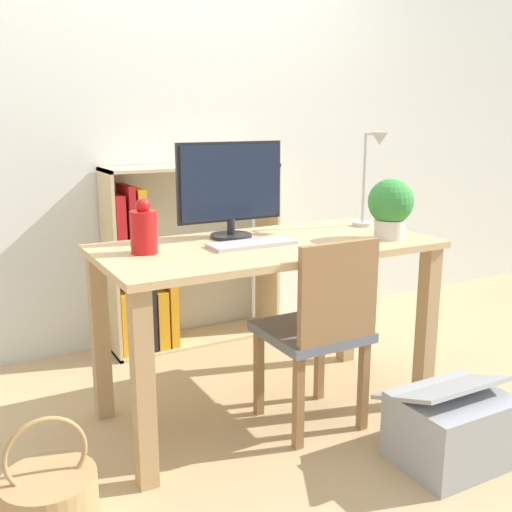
{
  "coord_description": "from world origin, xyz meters",
  "views": [
    {
      "loc": [
        -1.24,
        -2.17,
        1.31
      ],
      "look_at": [
        0.0,
        0.1,
        0.7
      ],
      "focal_mm": 42.0,
      "sensor_mm": 36.0,
      "label": 1
    }
  ],
  "objects_px": {
    "keyboard": "(252,244)",
    "chair": "(319,327)",
    "monitor": "(230,186)",
    "desk_lamp": "(372,170)",
    "vase": "(144,230)",
    "basket": "(50,500)",
    "storage_box": "(451,427)",
    "bookshelf": "(161,274)",
    "potted_plant": "(390,206)"
  },
  "relations": [
    {
      "from": "basket",
      "to": "storage_box",
      "type": "height_order",
      "value": "basket"
    },
    {
      "from": "basket",
      "to": "storage_box",
      "type": "relative_size",
      "value": 0.92
    },
    {
      "from": "keyboard",
      "to": "potted_plant",
      "type": "relative_size",
      "value": 1.4
    },
    {
      "from": "monitor",
      "to": "desk_lamp",
      "type": "xyz_separation_m",
      "value": [
        0.7,
        -0.11,
        0.05
      ]
    },
    {
      "from": "vase",
      "to": "basket",
      "type": "relative_size",
      "value": 0.55
    },
    {
      "from": "monitor",
      "to": "basket",
      "type": "height_order",
      "value": "monitor"
    },
    {
      "from": "potted_plant",
      "to": "storage_box",
      "type": "distance_m",
      "value": 0.94
    },
    {
      "from": "monitor",
      "to": "keyboard",
      "type": "relative_size",
      "value": 1.34
    },
    {
      "from": "chair",
      "to": "bookshelf",
      "type": "bearing_deg",
      "value": 96.29
    },
    {
      "from": "keyboard",
      "to": "potted_plant",
      "type": "height_order",
      "value": "potted_plant"
    },
    {
      "from": "storage_box",
      "to": "vase",
      "type": "bearing_deg",
      "value": 140.58
    },
    {
      "from": "storage_box",
      "to": "monitor",
      "type": "bearing_deg",
      "value": 119.41
    },
    {
      "from": "monitor",
      "to": "potted_plant",
      "type": "relative_size",
      "value": 1.89
    },
    {
      "from": "bookshelf",
      "to": "storage_box",
      "type": "distance_m",
      "value": 1.77
    },
    {
      "from": "potted_plant",
      "to": "monitor",
      "type": "bearing_deg",
      "value": 149.6
    },
    {
      "from": "potted_plant",
      "to": "storage_box",
      "type": "height_order",
      "value": "potted_plant"
    },
    {
      "from": "desk_lamp",
      "to": "storage_box",
      "type": "bearing_deg",
      "value": -104.43
    },
    {
      "from": "potted_plant",
      "to": "storage_box",
      "type": "xyz_separation_m",
      "value": [
        -0.11,
        -0.53,
        -0.77
      ]
    },
    {
      "from": "chair",
      "to": "desk_lamp",
      "type": "bearing_deg",
      "value": 26.67
    },
    {
      "from": "keyboard",
      "to": "monitor",
      "type": "bearing_deg",
      "value": 90.4
    },
    {
      "from": "basket",
      "to": "vase",
      "type": "bearing_deg",
      "value": 41.78
    },
    {
      "from": "desk_lamp",
      "to": "monitor",
      "type": "bearing_deg",
      "value": 171.3
    },
    {
      "from": "storage_box",
      "to": "basket",
      "type": "bearing_deg",
      "value": 166.97
    },
    {
      "from": "monitor",
      "to": "storage_box",
      "type": "bearing_deg",
      "value": -60.59
    },
    {
      "from": "monitor",
      "to": "vase",
      "type": "height_order",
      "value": "monitor"
    },
    {
      "from": "keyboard",
      "to": "potted_plant",
      "type": "bearing_deg",
      "value": -14.79
    },
    {
      "from": "desk_lamp",
      "to": "chair",
      "type": "height_order",
      "value": "desk_lamp"
    },
    {
      "from": "vase",
      "to": "chair",
      "type": "height_order",
      "value": "vase"
    },
    {
      "from": "monitor",
      "to": "basket",
      "type": "bearing_deg",
      "value": -149.23
    },
    {
      "from": "chair",
      "to": "bookshelf",
      "type": "distance_m",
      "value": 1.23
    },
    {
      "from": "monitor",
      "to": "vase",
      "type": "relative_size",
      "value": 2.28
    },
    {
      "from": "monitor",
      "to": "bookshelf",
      "type": "height_order",
      "value": "monitor"
    },
    {
      "from": "monitor",
      "to": "basket",
      "type": "distance_m",
      "value": 1.4
    },
    {
      "from": "monitor",
      "to": "bookshelf",
      "type": "bearing_deg",
      "value": 94.37
    },
    {
      "from": "potted_plant",
      "to": "storage_box",
      "type": "relative_size",
      "value": 0.62
    },
    {
      "from": "keyboard",
      "to": "desk_lamp",
      "type": "height_order",
      "value": "desk_lamp"
    },
    {
      "from": "monitor",
      "to": "potted_plant",
      "type": "bearing_deg",
      "value": -30.4
    },
    {
      "from": "keyboard",
      "to": "chair",
      "type": "height_order",
      "value": "chair"
    },
    {
      "from": "desk_lamp",
      "to": "bookshelf",
      "type": "relative_size",
      "value": 0.44
    },
    {
      "from": "chair",
      "to": "vase",
      "type": "bearing_deg",
      "value": 148.19
    },
    {
      "from": "vase",
      "to": "desk_lamp",
      "type": "height_order",
      "value": "desk_lamp"
    },
    {
      "from": "potted_plant",
      "to": "bookshelf",
      "type": "bearing_deg",
      "value": 120.42
    },
    {
      "from": "chair",
      "to": "keyboard",
      "type": "bearing_deg",
      "value": 124.5
    },
    {
      "from": "monitor",
      "to": "chair",
      "type": "distance_m",
      "value": 0.72
    },
    {
      "from": "monitor",
      "to": "bookshelf",
      "type": "xyz_separation_m",
      "value": [
        -0.06,
        0.77,
        -0.57
      ]
    },
    {
      "from": "vase",
      "to": "bookshelf",
      "type": "relative_size",
      "value": 0.21
    },
    {
      "from": "potted_plant",
      "to": "bookshelf",
      "type": "xyz_separation_m",
      "value": [
        -0.66,
        1.13,
        -0.49
      ]
    },
    {
      "from": "vase",
      "to": "storage_box",
      "type": "height_order",
      "value": "vase"
    },
    {
      "from": "desk_lamp",
      "to": "storage_box",
      "type": "distance_m",
      "value": 1.21
    },
    {
      "from": "desk_lamp",
      "to": "bookshelf",
      "type": "xyz_separation_m",
      "value": [
        -0.76,
        0.88,
        -0.62
      ]
    }
  ]
}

